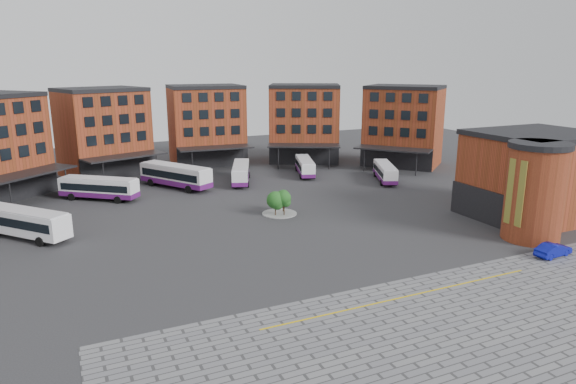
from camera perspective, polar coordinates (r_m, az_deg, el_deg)
name	(u,v)px	position (r m, az deg, el deg)	size (l,w,h in m)	color
ground	(308,246)	(53.98, 2.24, -6.04)	(160.00, 160.00, 0.00)	#28282B
paving_zone	(479,344)	(38.86, 20.48, -15.51)	(50.00, 22.00, 0.02)	slate
yellow_line	(407,296)	(44.07, 13.05, -11.23)	(26.00, 0.15, 0.02)	gold
main_building	(177,134)	(86.09, -12.28, 6.27)	(94.14, 42.48, 14.60)	maroon
east_building	(534,178)	(68.00, 25.68, 1.45)	(17.40, 15.40, 10.60)	maroon
tree_island	(280,201)	(64.16, -0.90, -0.98)	(4.40, 4.40, 3.19)	gray
bus_a	(24,221)	(62.75, -27.25, -2.91)	(9.40, 10.29, 3.22)	white
bus_b	(99,188)	(76.08, -20.28, 0.44)	(10.40, 8.89, 3.15)	white
bus_c	(176,175)	(80.03, -12.39, 1.81)	(9.09, 12.21, 3.55)	silver
bus_d	(241,173)	(82.02, -5.26, 2.16)	(6.14, 10.73, 2.98)	white
bus_e	(305,166)	(87.36, 1.89, 2.89)	(5.42, 10.08, 2.78)	white
bus_f	(385,172)	(84.21, 10.74, 2.22)	(6.23, 9.94, 2.79)	white
blue_car	(553,250)	(57.39, 27.38, -5.72)	(1.45, 4.17, 1.37)	#0B1198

